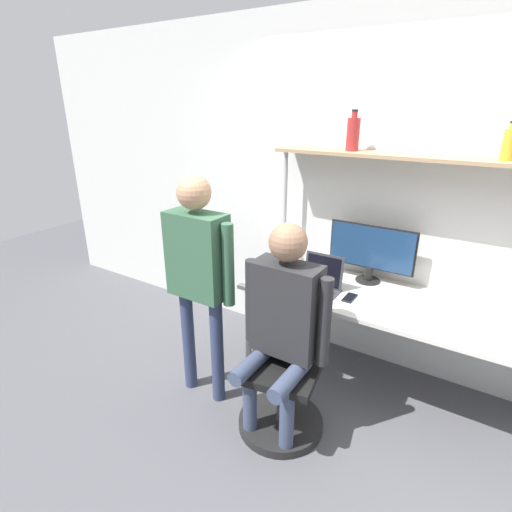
{
  "coord_description": "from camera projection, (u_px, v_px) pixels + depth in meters",
  "views": [
    {
      "loc": [
        0.55,
        -2.2,
        2.03
      ],
      "look_at": [
        -0.77,
        -0.15,
        1.09
      ],
      "focal_mm": 28.0,
      "sensor_mm": 36.0,
      "label": 1
    }
  ],
  "objects": [
    {
      "name": "monitor",
      "position": [
        371.0,
        250.0,
        2.99
      ],
      "size": [
        0.65,
        0.19,
        0.44
      ],
      "color": "black",
      "rests_on": "desk"
    },
    {
      "name": "person_standing",
      "position": [
        198.0,
        264.0,
        2.63
      ],
      "size": [
        0.58,
        0.22,
        1.62
      ],
      "color": "#2D3856",
      "rests_on": "ground_plane"
    },
    {
      "name": "bottle_amber",
      "position": [
        509.0,
        144.0,
        2.31
      ],
      "size": [
        0.07,
        0.07,
        0.22
      ],
      "color": "gold",
      "rests_on": "shelf_unit"
    },
    {
      "name": "wall_back",
      "position": [
        417.0,
        204.0,
        2.86
      ],
      "size": [
        8.0,
        0.06,
        2.7
      ],
      "color": "silver",
      "rests_on": "ground_plane"
    },
    {
      "name": "cell_phone",
      "position": [
        350.0,
        298.0,
        2.8
      ],
      "size": [
        0.07,
        0.15,
        0.01
      ],
      "color": "black",
      "rests_on": "desk"
    },
    {
      "name": "office_chair",
      "position": [
        283.0,
        386.0,
        2.61
      ],
      "size": [
        0.56,
        0.56,
        0.94
      ],
      "color": "black",
      "rests_on": "ground_plane"
    },
    {
      "name": "desk",
      "position": [
        390.0,
        309.0,
        2.79
      ],
      "size": [
        2.1,
        0.74,
        0.74
      ],
      "color": "beige",
      "rests_on": "ground_plane"
    },
    {
      "name": "bottle_red",
      "position": [
        353.0,
        133.0,
        2.78
      ],
      "size": [
        0.09,
        0.09,
        0.28
      ],
      "color": "maroon",
      "rests_on": "shelf_unit"
    },
    {
      "name": "shelf_unit",
      "position": [
        414.0,
        188.0,
        2.67
      ],
      "size": [
        2.0,
        0.28,
        1.71
      ],
      "color": "#997A56",
      "rests_on": "ground_plane"
    },
    {
      "name": "laptop",
      "position": [
        320.0,
        281.0,
        2.91
      ],
      "size": [
        0.3,
        0.26,
        0.26
      ],
      "color": "#333338",
      "rests_on": "desk"
    },
    {
      "name": "ground_plane",
      "position": [
        362.0,
        419.0,
        2.73
      ],
      "size": [
        12.0,
        12.0,
        0.0
      ],
      "primitive_type": "plane",
      "color": "#4C4C51"
    },
    {
      "name": "person_seated",
      "position": [
        283.0,
        317.0,
        2.37
      ],
      "size": [
        0.57,
        0.47,
        1.41
      ],
      "color": "#38425B",
      "rests_on": "ground_plane"
    }
  ]
}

